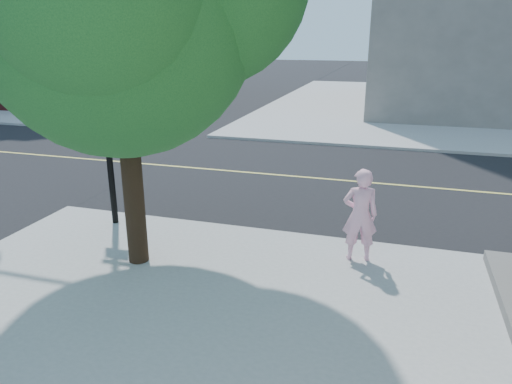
% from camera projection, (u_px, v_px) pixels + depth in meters
% --- Properties ---
extents(ground, '(140.00, 140.00, 0.00)m').
position_uv_depth(ground, '(103.00, 215.00, 11.58)').
color(ground, black).
rests_on(ground, ground).
extents(road_ew, '(140.00, 9.00, 0.01)m').
position_uv_depth(road_ew, '(183.00, 167.00, 15.67)').
color(road_ew, black).
rests_on(road_ew, ground).
extents(sidewalk_nw, '(26.00, 25.00, 0.12)m').
position_uv_depth(sidewalk_nw, '(6.00, 88.00, 37.39)').
color(sidewalk_nw, '#A3A3A3').
rests_on(sidewalk_nw, ground).
extents(man_on_phone, '(0.72, 0.55, 1.77)m').
position_uv_depth(man_on_phone, '(360.00, 215.00, 8.78)').
color(man_on_phone, '#FAB1CF').
rests_on(man_on_phone, sidewalk_se).
extents(signal_pole, '(4.17, 0.47, 4.71)m').
position_uv_depth(signal_pole, '(5.00, 43.00, 10.22)').
color(signal_pole, black).
rests_on(signal_pole, sidewalk_se).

